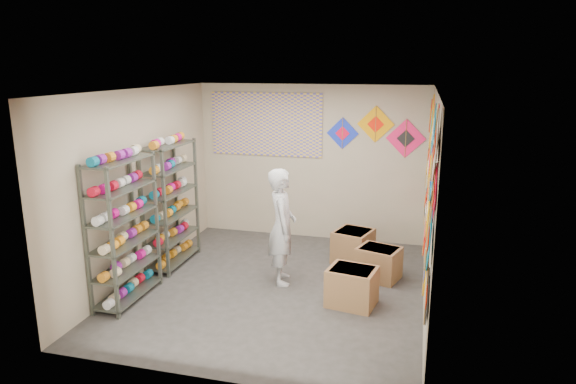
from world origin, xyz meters
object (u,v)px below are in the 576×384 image
(shelf_rack_back, at_px, (171,204))
(shopkeeper, at_px, (282,226))
(carton_b, at_px, (379,263))
(carton_c, at_px, (353,246))
(shelf_rack_front, at_px, (124,230))
(carton_a, at_px, (352,287))

(shelf_rack_back, bearing_deg, shopkeeper, -7.76)
(carton_b, height_order, carton_c, carton_c)
(carton_c, bearing_deg, shopkeeper, -114.12)
(shelf_rack_front, relative_size, carton_c, 3.28)
(carton_b, bearing_deg, shelf_rack_back, -158.72)
(carton_a, bearing_deg, shelf_rack_back, 175.79)
(shelf_rack_back, xyz_separation_m, carton_b, (3.14, 0.21, -0.72))
(carton_b, bearing_deg, carton_a, -88.17)
(carton_c, bearing_deg, carton_a, -66.62)
(shopkeeper, bearing_deg, carton_a, -131.63)
(shelf_rack_back, height_order, carton_c, shelf_rack_back)
(shopkeeper, distance_m, carton_a, 1.30)
(carton_c, bearing_deg, shelf_rack_back, -147.54)
(shelf_rack_front, height_order, shelf_rack_back, same)
(shelf_rack_back, distance_m, shopkeeper, 1.84)
(shelf_rack_front, xyz_separation_m, carton_a, (2.88, 0.58, -0.70))
(shelf_rack_back, height_order, shopkeeper, shelf_rack_back)
(shelf_rack_front, bearing_deg, carton_a, 11.33)
(shelf_rack_front, distance_m, carton_c, 3.47)
(shelf_rack_back, height_order, carton_b, shelf_rack_back)
(shelf_rack_front, distance_m, carton_a, 3.02)
(shelf_rack_back, xyz_separation_m, carton_a, (2.88, -0.72, -0.70))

